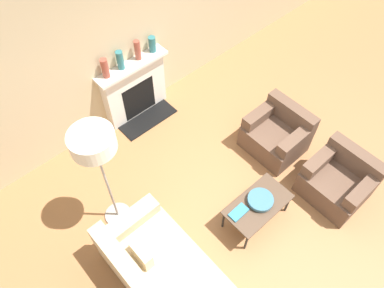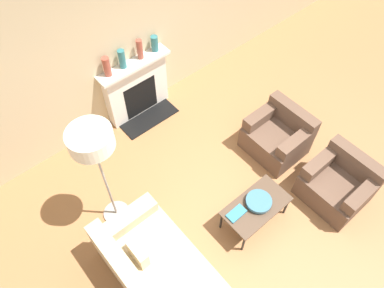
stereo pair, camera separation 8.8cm
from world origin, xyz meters
TOP-DOWN VIEW (x-y plane):
  - ground_plane at (0.00, 0.00)m, footprint 18.00×18.00m
  - wall_back at (0.00, 2.76)m, footprint 18.00×0.06m
  - fireplace at (-0.14, 2.61)m, footprint 1.24×0.59m
  - couch at (-1.69, -0.19)m, footprint 0.95×2.12m
  - armchair_near at (1.05, -0.64)m, footprint 0.79×0.87m
  - armchair_far at (1.05, 0.51)m, footprint 0.79×0.87m
  - coffee_table at (-0.15, -0.15)m, footprint 0.93×0.51m
  - bowl at (-0.11, -0.14)m, footprint 0.35×0.35m
  - book at (-0.45, -0.06)m, footprint 0.27×0.15m
  - floor_lamp at (-1.58, 1.20)m, footprint 0.52×0.52m
  - mantel_vase_left at (-0.57, 2.63)m, footprint 0.11×0.11m
  - mantel_vase_center_left at (-0.30, 2.63)m, footprint 0.11×0.11m
  - mantel_vase_center_right at (0.02, 2.63)m, footprint 0.09×0.09m
  - mantel_vase_right at (0.30, 2.63)m, footprint 0.11×0.11m

SIDE VIEW (x-z plane):
  - ground_plane at x=0.00m, z-range 0.00..0.00m
  - armchair_near at x=1.05m, z-range -0.08..0.69m
  - armchair_far at x=1.05m, z-range -0.08..0.69m
  - couch at x=-1.69m, z-range -0.11..0.72m
  - coffee_table at x=-0.15m, z-range 0.18..0.61m
  - book at x=-0.45m, z-range 0.43..0.46m
  - bowl at x=-0.11m, z-range 0.44..0.52m
  - fireplace at x=-0.14m, z-range -0.01..1.07m
  - mantel_vase_right at x=0.30m, z-range 1.08..1.34m
  - mantel_vase_center_left at x=-0.30m, z-range 1.08..1.40m
  - mantel_vase_left at x=-0.57m, z-range 1.08..1.40m
  - mantel_vase_center_right at x=0.02m, z-range 1.08..1.42m
  - wall_back at x=0.00m, z-range 0.00..2.90m
  - floor_lamp at x=-1.58m, z-range 0.70..2.57m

